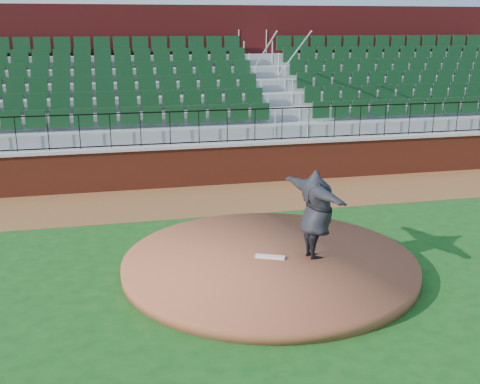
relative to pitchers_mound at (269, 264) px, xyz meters
name	(u,v)px	position (x,y,z in m)	size (l,w,h in m)	color
ground	(257,275)	(-0.31, -0.20, -0.12)	(90.00, 90.00, 0.00)	#134514
warning_track	(209,199)	(-0.31, 5.20, -0.12)	(34.00, 3.20, 0.01)	brown
field_wall	(200,166)	(-0.31, 6.80, 0.47)	(34.00, 0.35, 1.20)	maroon
wall_cap	(199,145)	(-0.31, 6.80, 1.12)	(34.00, 0.45, 0.10)	#B7B7B7
wall_railing	(199,127)	(-0.31, 6.80, 1.67)	(34.00, 0.05, 1.00)	black
seating_stands	(186,100)	(-0.31, 9.53, 2.18)	(34.00, 5.10, 4.60)	gray
concourse_wall	(176,79)	(-0.31, 12.33, 2.62)	(34.00, 0.50, 5.50)	maroon
pitchers_mound	(269,264)	(0.00, 0.00, 0.00)	(5.93, 5.93, 0.25)	brown
pitching_rubber	(270,257)	(0.02, 0.02, 0.15)	(0.60, 0.15, 0.04)	white
pitcher	(316,214)	(0.91, -0.15, 1.04)	(2.25, 0.61, 1.83)	black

